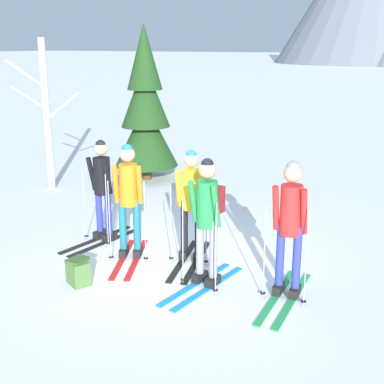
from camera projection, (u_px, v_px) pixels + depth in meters
The scene contains 9 objects.
ground_plane at pixel (170, 262), 7.94m from camera, with size 400.00×400.00×0.00m, color white.
skier_in_black at pixel (102, 186), 8.59m from camera, with size 0.61×1.62×1.72m.
skier_in_orange at pixel (129, 196), 7.86m from camera, with size 0.95×1.55×1.79m.
skier_in_yellow at pixel (191, 201), 7.80m from camera, with size 0.76×1.66×1.72m.
skier_in_green at pixel (207, 214), 6.95m from camera, with size 0.61×1.65×1.79m.
skier_in_red at pixel (291, 221), 6.62m from camera, with size 0.61×1.71×1.83m.
pine_tree_near at pixel (145, 111), 12.36m from camera, with size 1.53×1.53×3.69m.
birch_tree_tall at pixel (46, 114), 11.51m from camera, with size 1.56×1.08×3.35m.
backpack_on_snow_front at pixel (78, 272), 7.17m from camera, with size 0.39×0.35×0.38m.
Camera 1 is at (3.97, -6.19, 3.21)m, focal length 48.60 mm.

